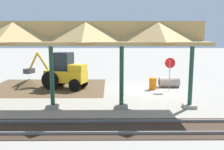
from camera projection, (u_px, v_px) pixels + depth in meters
ground_plane at (150, 90)px, 19.06m from camera, size 120.00×120.00×0.00m
dirt_work_zone at (48, 87)px, 19.96m from camera, size 9.13×7.00×0.01m
platform_canopy at (50, 35)px, 13.64m from camera, size 16.91×3.20×4.90m
rail_tracks at (178, 128)px, 11.20m from camera, size 60.00×2.58×0.15m
stop_sign at (170, 67)px, 18.50m from camera, size 0.74×0.25×2.47m
backhoe at (64, 72)px, 19.42m from camera, size 5.34×2.84×2.82m
dirt_mound at (30, 86)px, 20.35m from camera, size 5.82×5.82×1.25m
concrete_pipe at (169, 82)px, 19.98m from camera, size 1.61×0.82×0.80m
traffic_barrel at (153, 84)px, 19.12m from camera, size 0.56×0.56×0.90m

